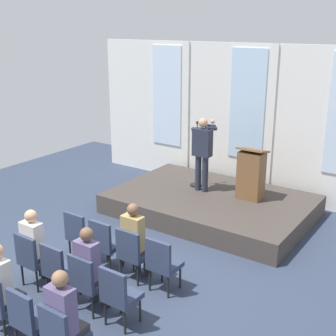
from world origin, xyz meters
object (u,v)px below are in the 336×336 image
Objects in this scene: chair_r2_c3 at (62,334)px; chair_r0_c3 at (162,262)px; chair_r0_c0 at (80,233)px; audience_r2_c1 at (3,284)px; chair_r1_c1 at (58,268)px; chair_r0_c2 at (132,251)px; audience_r0_c2 at (135,237)px; chair_r1_c3 at (118,293)px; audience_r1_c2 at (90,265)px; mic_stand at (196,172)px; lectern at (251,174)px; chair_r0_c1 at (105,242)px; chair_r2_c2 at (29,317)px; chair_r1_c2 at (87,280)px; audience_r1_c0 at (35,243)px; chair_r1_c0 at (32,257)px; speaker at (202,149)px; audience_r2_c3 at (65,315)px.

chair_r0_c3 is at bearing 90.00° from chair_r2_c3.
chair_r0_c0 is 1.00× the size of chair_r0_c3.
chair_r1_c1 is at bearing 90.00° from audience_r2_c1.
chair_r1_c1 is at bearing -119.77° from chair_r0_c2.
audience_r0_c2 reaches higher than chair_r1_c3.
audience_r1_c2 is at bearing 60.24° from audience_r2_c1.
lectern is (1.38, -0.00, 0.22)m from mic_stand.
lectern is at bearing 91.23° from chair_r2_c3.
chair_r0_c1 is 1.20m from chair_r0_c3.
chair_r1_c2 is at bearing 90.00° from chair_r2_c2.
chair_r1_c3 is (0.60, 0.00, 0.00)m from chair_r1_c2.
audience_r2_c1 is at bearing -141.05° from chair_r1_c3.
audience_r1_c0 is at bearing 179.95° from audience_r1_c2.
chair_r0_c2 is 0.69× the size of audience_r2_c1.
chair_r2_c3 is at bearing -3.76° from audience_r2_c1.
chair_r1_c1 is (-1.20, -1.05, 0.00)m from chair_r0_c3.
chair_r0_c3 is at bearing 41.15° from chair_r1_c1.
chair_r2_c3 is (0.00, -1.05, 0.00)m from chair_r1_c3.
audience_r0_c2 is at bearing 7.49° from chair_r0_c1.
chair_r1_c0 is 1.00× the size of chair_r1_c3.
mic_stand is at bearing 108.18° from chair_r1_c3.
chair_r0_c3 is (0.12, -3.51, -0.46)m from lectern.
chair_r0_c0 is at bearing 119.77° from chair_r1_c1.
audience_r1_c2 is (1.20, -0.97, 0.21)m from chair_r0_c0.
chair_r1_c2 is 1.00× the size of chair_r2_c2.
speaker is 3.44m from chair_r0_c1.
speaker is 1.79× the size of chair_r2_c3.
lectern reaches higher than chair_r2_c2.
chair_r2_c3 is (0.60, -1.05, 0.00)m from chair_r1_c2.
audience_r1_c2 is 1.30m from chair_r2_c3.
audience_r1_c0 is at bearing 90.00° from chair_r1_c0.
audience_r2_c1 is 0.99× the size of audience_r2_c3.
chair_r1_c2 is at bearing -90.00° from audience_r1_c2.
chair_r1_c0 is at bearing -97.33° from speaker.
audience_r1_c2 is at bearing 90.00° from chair_r1_c2.
audience_r1_c2 reaches higher than chair_r1_c0.
chair_r1_c2 and chair_r2_c2 have the same top height.
chair_r0_c0 is 2.77m from chair_r2_c3.
audience_r0_c2 reaches higher than chair_r2_c2.
chair_r1_c0 is 2.06m from audience_r2_c3.
audience_r2_c3 reaches higher than audience_r1_c2.
mic_stand is 4.81m from chair_r1_c3.
audience_r2_c1 reaches higher than chair_r1_c3.
lectern reaches higher than audience_r1_c2.
chair_r2_c3 is 0.24m from audience_r2_c3.
lectern is 1.23× the size of chair_r2_c3.
lectern is 1.23× the size of chair_r2_c2.
lectern is 4.59m from chair_r1_c3.
audience_r1_c0 is at bearing 176.17° from chair_r1_c2.
chair_r2_c2 is (0.00, -2.18, -0.22)m from audience_r0_c2.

